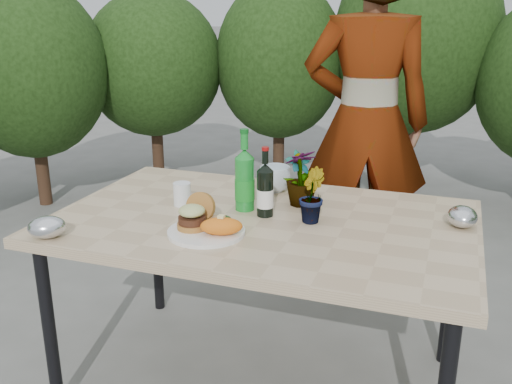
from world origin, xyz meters
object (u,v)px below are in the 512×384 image
(dinner_plate, at_px, (206,232))
(person, at_px, (366,123))
(patio_table, at_px, (263,232))
(wine_bottle, at_px, (265,191))

(dinner_plate, relative_size, person, 0.15)
(patio_table, xyz_separation_m, person, (0.22, 1.08, 0.24))
(patio_table, bearing_deg, dinner_plate, -122.08)
(dinner_plate, xyz_separation_m, wine_bottle, (0.14, 0.25, 0.09))
(patio_table, height_order, wine_bottle, wine_bottle)
(dinner_plate, distance_m, person, 1.36)
(patio_table, xyz_separation_m, wine_bottle, (-0.00, 0.03, 0.16))
(patio_table, relative_size, dinner_plate, 5.71)
(wine_bottle, bearing_deg, person, 84.99)
(patio_table, bearing_deg, person, 78.67)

